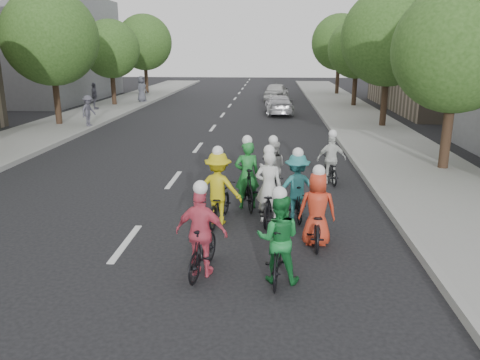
# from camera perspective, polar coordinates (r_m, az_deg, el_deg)

# --- Properties ---
(ground) EXTENTS (120.00, 120.00, 0.00)m
(ground) POSITION_cam_1_polar(r_m,az_deg,el_deg) (10.31, -13.75, -7.50)
(ground) COLOR black
(ground) RESTS_ON ground
(sidewalk_left) EXTENTS (4.00, 80.00, 0.15)m
(sidewalk_left) POSITION_cam_1_polar(r_m,az_deg,el_deg) (22.33, -25.93, 4.04)
(sidewalk_left) COLOR gray
(sidewalk_left) RESTS_ON ground
(curb_left) EXTENTS (0.18, 80.00, 0.18)m
(curb_left) POSITION_cam_1_polar(r_m,az_deg,el_deg) (21.43, -21.39, 4.16)
(curb_left) COLOR #999993
(curb_left) RESTS_ON ground
(sidewalk_right) EXTENTS (4.00, 80.00, 0.15)m
(sidewalk_right) POSITION_cam_1_polar(r_m,az_deg,el_deg) (20.03, 18.15, 3.67)
(sidewalk_right) COLOR gray
(sidewalk_right) RESTS_ON ground
(curb_right) EXTENTS (0.18, 80.00, 0.18)m
(curb_right) POSITION_cam_1_polar(r_m,az_deg,el_deg) (19.63, 12.62, 3.89)
(curb_right) COLOR #999993
(curb_right) RESTS_ON ground
(bldg_sw) EXTENTS (10.00, 14.00, 8.00)m
(bldg_sw) POSITION_cam_1_polar(r_m,az_deg,el_deg) (41.62, -24.18, 14.42)
(bldg_sw) COLOR slate
(bldg_sw) RESTS_ON ground
(bldg_se) EXTENTS (10.00, 14.00, 8.00)m
(bldg_se) POSITION_cam_1_polar(r_m,az_deg,el_deg) (35.46, 26.15, 14.20)
(bldg_se) COLOR gray
(bldg_se) RESTS_ON ground
(tree_l_3) EXTENTS (4.80, 4.80, 6.93)m
(tree_l_3) POSITION_cam_1_polar(r_m,az_deg,el_deg) (26.51, -22.10, 15.77)
(tree_l_3) COLOR black
(tree_l_3) RESTS_ON ground
(tree_l_4) EXTENTS (4.00, 4.00, 5.97)m
(tree_l_4) POSITION_cam_1_polar(r_m,az_deg,el_deg) (34.87, -15.50, 15.14)
(tree_l_4) COLOR black
(tree_l_4) RESTS_ON ground
(tree_l_5) EXTENTS (4.80, 4.80, 6.93)m
(tree_l_5) POSITION_cam_1_polar(r_m,az_deg,el_deg) (43.49, -11.59, 16.11)
(tree_l_5) COLOR black
(tree_l_5) RESTS_ON ground
(tree_r_0) EXTENTS (4.00, 4.00, 5.97)m
(tree_r_0) POSITION_cam_1_polar(r_m,az_deg,el_deg) (16.64, 24.93, 14.25)
(tree_r_0) COLOR black
(tree_r_0) RESTS_ON ground
(tree_r_1) EXTENTS (4.80, 4.80, 6.93)m
(tree_r_1) POSITION_cam_1_polar(r_m,az_deg,el_deg) (25.28, 17.75, 16.21)
(tree_r_1) COLOR black
(tree_r_1) RESTS_ON ground
(tree_r_2) EXTENTS (4.00, 4.00, 5.97)m
(tree_r_2) POSITION_cam_1_polar(r_m,az_deg,el_deg) (34.10, 14.08, 15.23)
(tree_r_2) COLOR black
(tree_r_2) RESTS_ON ground
(tree_r_3) EXTENTS (4.80, 4.80, 6.93)m
(tree_r_3) POSITION_cam_1_polar(r_m,az_deg,el_deg) (43.00, 12.03, 16.10)
(tree_r_3) COLOR black
(tree_r_3) RESTS_ON ground
(cyclist_0) EXTENTS (0.79, 1.84, 1.87)m
(cyclist_0) POSITION_cam_1_polar(r_m,az_deg,el_deg) (11.12, 3.48, -2.05)
(cyclist_0) COLOR black
(cyclist_0) RESTS_ON ground
(cyclist_1) EXTENTS (0.82, 1.73, 1.75)m
(cyclist_1) POSITION_cam_1_polar(r_m,az_deg,el_deg) (8.33, 4.69, -7.88)
(cyclist_1) COLOR black
(cyclist_1) RESTS_ON ground
(cyclist_2) EXTENTS (1.19, 1.76, 1.86)m
(cyclist_2) POSITION_cam_1_polar(r_m,az_deg,el_deg) (10.96, -2.63, -1.79)
(cyclist_2) COLOR black
(cyclist_2) RESTS_ON ground
(cyclist_3) EXTENTS (1.02, 1.59, 1.79)m
(cyclist_3) POSITION_cam_1_polar(r_m,az_deg,el_deg) (8.52, -4.65, -7.32)
(cyclist_3) COLOR black
(cyclist_3) RESTS_ON ground
(cyclist_4) EXTENTS (0.80, 1.77, 1.73)m
(cyclist_4) POSITION_cam_1_polar(r_m,az_deg,el_deg) (9.96, 9.31, -4.40)
(cyclist_4) COLOR black
(cyclist_4) RESTS_ON ground
(cyclist_5) EXTENTS (0.86, 1.87, 1.91)m
(cyclist_5) POSITION_cam_1_polar(r_m,az_deg,el_deg) (12.04, 0.88, -0.29)
(cyclist_5) COLOR black
(cyclist_5) RESTS_ON ground
(cyclist_6) EXTENTS (0.76, 1.77, 1.71)m
(cyclist_6) POSITION_cam_1_polar(r_m,az_deg,el_deg) (13.15, 3.99, 0.77)
(cyclist_6) COLOR black
(cyclist_6) RESTS_ON ground
(cyclist_7) EXTENTS (1.12, 1.51, 1.77)m
(cyclist_7) POSITION_cam_1_polar(r_m,az_deg,el_deg) (11.25, 6.91, -1.40)
(cyclist_7) COLOR black
(cyclist_7) RESTS_ON ground
(cyclist_8) EXTENTS (0.92, 1.56, 1.66)m
(cyclist_8) POSITION_cam_1_polar(r_m,az_deg,el_deg) (14.59, 11.02, 1.87)
(cyclist_8) COLOR black
(cyclist_8) RESTS_ON ground
(follow_car_lead) EXTENTS (1.87, 4.16, 1.19)m
(follow_car_lead) POSITION_cam_1_polar(r_m,az_deg,el_deg) (29.85, 4.77, 9.14)
(follow_car_lead) COLOR silver
(follow_car_lead) RESTS_ON ground
(follow_car_trail) EXTENTS (2.16, 4.33, 1.42)m
(follow_car_trail) POSITION_cam_1_polar(r_m,az_deg,el_deg) (37.63, 4.47, 10.67)
(follow_car_trail) COLOR silver
(follow_car_trail) RESTS_ON ground
(spectator_0) EXTENTS (0.81, 1.12, 1.57)m
(spectator_0) POSITION_cam_1_polar(r_m,az_deg,el_deg) (25.34, -17.99, 8.04)
(spectator_0) COLOR #4F4E5B
(spectator_0) RESTS_ON sidewalk_left
(spectator_1) EXTENTS (0.72, 1.09, 1.71)m
(spectator_1) POSITION_cam_1_polar(r_m,az_deg,el_deg) (32.43, -17.32, 9.75)
(spectator_1) COLOR #555462
(spectator_1) RESTS_ON sidewalk_left
(spectator_2) EXTENTS (0.92, 1.08, 1.88)m
(spectator_2) POSITION_cam_1_polar(r_m,az_deg,el_deg) (36.39, -11.89, 10.83)
(spectator_2) COLOR #50525E
(spectator_2) RESTS_ON sidewalk_left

